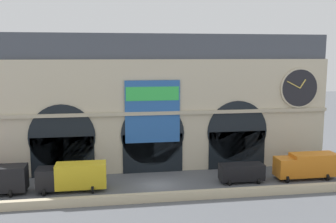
# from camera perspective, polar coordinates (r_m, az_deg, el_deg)

# --- Properties ---
(ground_plane) EXTENTS (200.00, 200.00, 0.00)m
(ground_plane) POSITION_cam_1_polar(r_m,az_deg,el_deg) (45.31, -1.50, -10.86)
(ground_plane) COLOR #54565B
(quay_parapet_wall) EXTENTS (90.00, 0.70, 0.91)m
(quay_parapet_wall) POSITION_cam_1_polar(r_m,az_deg,el_deg) (40.55, -0.57, -12.57)
(quay_parapet_wall) COLOR #BCAD8C
(quay_parapet_wall) RESTS_ON ground
(station_building) EXTENTS (46.94, 5.92, 17.60)m
(station_building) POSITION_cam_1_polar(r_m,az_deg,el_deg) (50.84, -2.63, 1.24)
(station_building) COLOR beige
(station_building) RESTS_ON ground
(box_truck_midwest) EXTENTS (7.50, 2.91, 3.12)m
(box_truck_midwest) POSITION_cam_1_polar(r_m,az_deg,el_deg) (44.17, -13.97, -9.31)
(box_truck_midwest) COLOR black
(box_truck_midwest) RESTS_ON ground
(van_mideast) EXTENTS (5.20, 2.48, 2.20)m
(van_mideast) POSITION_cam_1_polar(r_m,az_deg,el_deg) (46.66, 10.88, -8.82)
(van_mideast) COLOR black
(van_mideast) RESTS_ON ground
(box_truck_east) EXTENTS (7.50, 2.91, 3.12)m
(box_truck_east) POSITION_cam_1_polar(r_m,az_deg,el_deg) (49.86, 19.89, -7.51)
(box_truck_east) COLOR orange
(box_truck_east) RESTS_ON ground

